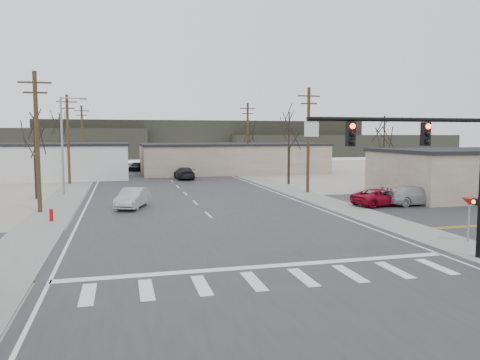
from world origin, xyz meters
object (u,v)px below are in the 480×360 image
object	(u,v)px
car_parked_dark_b	(450,188)
car_parked_silver	(415,196)
car_parked_red	(381,197)
car_far_a	(184,173)
car_parked_dark_a	(431,191)
traffic_signal_mast	(447,156)
fire_hydrant	(51,215)
car_far_b	(136,166)
sedan_crossing	(133,198)

from	to	relation	value
car_parked_dark_b	car_parked_silver	distance (m)	6.33
car_parked_red	car_far_a	bearing A→B (deg)	13.90
car_parked_red	car_parked_dark_a	world-z (taller)	car_parked_dark_a
car_parked_red	traffic_signal_mast	bearing A→B (deg)	146.99
car_far_a	car_parked_silver	world-z (taller)	car_far_a
car_parked_dark_a	car_far_a	bearing A→B (deg)	41.36
fire_hydrant	traffic_signal_mast	bearing A→B (deg)	-38.13
fire_hydrant	car_parked_red	size ratio (longest dim) A/B	0.18
traffic_signal_mast	fire_hydrant	bearing A→B (deg)	141.87
traffic_signal_mast	car_parked_dark_b	bearing A→B (deg)	50.87
car_far_b	car_parked_dark_b	distance (m)	46.16
traffic_signal_mast	car_far_b	distance (m)	57.18
car_parked_dark_a	car_parked_silver	bearing A→B (deg)	128.58
traffic_signal_mast	car_parked_dark_b	world-z (taller)	traffic_signal_mast
fire_hydrant	car_parked_dark_b	bearing A→B (deg)	6.10
traffic_signal_mast	car_far_a	size ratio (longest dim) A/B	1.74
car_far_a	car_parked_silver	distance (m)	29.92
traffic_signal_mast	car_parked_dark_b	xyz separation A→B (m)	(14.38, 17.68, -3.82)
traffic_signal_mast	car_parked_silver	world-z (taller)	traffic_signal_mast
traffic_signal_mast	car_parked_red	world-z (taller)	traffic_signal_mast
traffic_signal_mast	car_parked_red	xyz separation A→B (m)	(5.98, 15.09, -3.98)
traffic_signal_mast	car_parked_dark_a	bearing A→B (deg)	55.05
traffic_signal_mast	sedan_crossing	distance (m)	23.05
car_far_a	fire_hydrant	bearing A→B (deg)	63.79
car_parked_dark_a	car_parked_dark_b	xyz separation A→B (m)	(2.80, 1.11, 0.04)
car_parked_dark_b	car_parked_silver	world-z (taller)	car_parked_dark_b
car_parked_red	car_parked_dark_a	distance (m)	5.79
sedan_crossing	car_parked_silver	xyz separation A→B (m)	(21.68, -3.99, -0.01)
traffic_signal_mast	fire_hydrant	world-z (taller)	traffic_signal_mast
traffic_signal_mast	car_far_a	distance (m)	41.31
car_parked_red	car_parked_silver	xyz separation A→B (m)	(2.80, -0.37, 0.08)
fire_hydrant	car_parked_silver	bearing A→B (deg)	1.09
sedan_crossing	car_far_a	distance (m)	22.99
car_far_b	car_parked_silver	xyz separation A→B (m)	(20.31, -41.15, 0.04)
fire_hydrant	car_far_a	xyz separation A→B (m)	(11.99, 26.47, 0.34)
traffic_signal_mast	car_far_a	world-z (taller)	traffic_signal_mast
sedan_crossing	car_far_a	bearing A→B (deg)	90.79
sedan_crossing	car_parked_red	size ratio (longest dim) A/B	0.95
traffic_signal_mast	car_parked_silver	distance (m)	17.57
car_parked_dark_a	car_parked_silver	xyz separation A→B (m)	(-2.80, -1.85, -0.03)
car_far_b	car_parked_dark_a	distance (m)	45.60
fire_hydrant	car_far_b	size ratio (longest dim) A/B	0.21
car_parked_dark_a	fire_hydrant	bearing A→B (deg)	99.64
car_far_b	car_parked_dark_a	world-z (taller)	car_parked_dark_a
car_parked_dark_a	car_parked_dark_b	distance (m)	3.01
sedan_crossing	traffic_signal_mast	bearing A→B (deg)	-37.41
sedan_crossing	car_parked_silver	world-z (taller)	sedan_crossing
fire_hydrant	car_parked_red	xyz separation A→B (m)	(24.07, 0.88, 0.24)
fire_hydrant	car_parked_red	bearing A→B (deg)	2.10
car_parked_red	car_parked_dark_b	bearing A→B (deg)	-84.26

